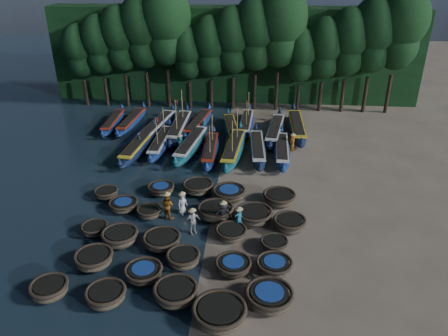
# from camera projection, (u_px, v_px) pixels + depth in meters

# --- Properties ---
(ground) EXTENTS (120.00, 120.00, 0.00)m
(ground) POSITION_uv_depth(u_px,v_px,m) (213.00, 207.00, 29.44)
(ground) COLOR gray
(ground) RESTS_ON ground
(foliage_wall) EXTENTS (40.00, 3.00, 10.00)m
(foliage_wall) POSITION_uv_depth(u_px,v_px,m) (234.00, 55.00, 48.03)
(foliage_wall) COLOR black
(foliage_wall) RESTS_ON ground
(coracle_0) EXTENTS (2.24, 2.24, 0.78)m
(coracle_0) POSITION_uv_depth(u_px,v_px,m) (49.00, 289.00, 21.76)
(coracle_0) COLOR brown
(coracle_0) RESTS_ON ground
(coracle_1) EXTENTS (2.06, 2.06, 0.76)m
(coracle_1) POSITION_uv_depth(u_px,v_px,m) (106.00, 295.00, 21.40)
(coracle_1) COLOR brown
(coracle_1) RESTS_ON ground
(coracle_2) EXTENTS (2.76, 2.76, 0.82)m
(coracle_2) POSITION_uv_depth(u_px,v_px,m) (176.00, 292.00, 21.51)
(coracle_2) COLOR brown
(coracle_2) RESTS_ON ground
(coracle_3) EXTENTS (3.20, 3.20, 0.85)m
(coracle_3) POSITION_uv_depth(u_px,v_px,m) (219.00, 313.00, 20.29)
(coracle_3) COLOR brown
(coracle_3) RESTS_ON ground
(coracle_4) EXTENTS (2.44, 2.44, 0.80)m
(coracle_4) POSITION_uv_depth(u_px,v_px,m) (269.00, 297.00, 21.26)
(coracle_4) COLOR brown
(coracle_4) RESTS_ON ground
(coracle_5) EXTENTS (2.48, 2.48, 0.82)m
(coracle_5) POSITION_uv_depth(u_px,v_px,m) (94.00, 259.00, 23.83)
(coracle_5) COLOR brown
(coracle_5) RESTS_ON ground
(coracle_6) EXTENTS (2.06, 2.06, 0.69)m
(coracle_6) POSITION_uv_depth(u_px,v_px,m) (144.00, 272.00, 22.95)
(coracle_6) COLOR brown
(coracle_6) RESTS_ON ground
(coracle_7) EXTENTS (2.27, 2.27, 0.77)m
(coracle_7) POSITION_uv_depth(u_px,v_px,m) (183.00, 258.00, 23.91)
(coracle_7) COLOR brown
(coracle_7) RESTS_ON ground
(coracle_8) EXTENTS (2.00, 2.00, 0.66)m
(coracle_8) POSITION_uv_depth(u_px,v_px,m) (233.00, 265.00, 23.47)
(coracle_8) COLOR brown
(coracle_8) RESTS_ON ground
(coracle_9) EXTENTS (2.43, 2.43, 0.70)m
(coracle_9) POSITION_uv_depth(u_px,v_px,m) (274.00, 265.00, 23.44)
(coracle_9) COLOR brown
(coracle_9) RESTS_ON ground
(coracle_10) EXTENTS (1.82, 1.82, 0.65)m
(coracle_10) POSITION_uv_depth(u_px,v_px,m) (95.00, 229.00, 26.52)
(coracle_10) COLOR brown
(coracle_10) RESTS_ON ground
(coracle_11) EXTENTS (2.19, 2.19, 0.83)m
(coracle_11) POSITION_uv_depth(u_px,v_px,m) (120.00, 237.00, 25.63)
(coracle_11) COLOR brown
(coracle_11) RESTS_ON ground
(coracle_12) EXTENTS (2.26, 2.26, 0.74)m
(coracle_12) POSITION_uv_depth(u_px,v_px,m) (162.00, 240.00, 25.40)
(coracle_12) COLOR brown
(coracle_12) RESTS_ON ground
(coracle_13) EXTENTS (2.06, 2.06, 0.65)m
(coracle_13) POSITION_uv_depth(u_px,v_px,m) (231.00, 232.00, 26.18)
(coracle_13) COLOR brown
(coracle_13) RESTS_ON ground
(coracle_14) EXTENTS (1.72, 1.72, 0.67)m
(coracle_14) POSITION_uv_depth(u_px,v_px,m) (274.00, 244.00, 25.16)
(coracle_14) COLOR brown
(coracle_14) RESTS_ON ground
(coracle_15) EXTENTS (2.15, 2.15, 0.66)m
(coracle_15) POSITION_uv_depth(u_px,v_px,m) (124.00, 205.00, 28.93)
(coracle_15) COLOR brown
(coracle_15) RESTS_ON ground
(coracle_16) EXTENTS (1.80, 1.80, 0.64)m
(coracle_16) POSITION_uv_depth(u_px,v_px,m) (149.00, 212.00, 28.21)
(coracle_16) COLOR brown
(coracle_16) RESTS_ON ground
(coracle_17) EXTENTS (2.53, 2.53, 0.81)m
(coracle_17) POSITION_uv_depth(u_px,v_px,m) (216.00, 211.00, 28.10)
(coracle_17) COLOR brown
(coracle_17) RESTS_ON ground
(coracle_18) EXTENTS (2.77, 2.77, 0.82)m
(coracle_18) POSITION_uv_depth(u_px,v_px,m) (254.00, 215.00, 27.71)
(coracle_18) COLOR brown
(coracle_18) RESTS_ON ground
(coracle_19) EXTENTS (2.48, 2.48, 0.79)m
(coracle_19) POSITION_uv_depth(u_px,v_px,m) (289.00, 223.00, 26.90)
(coracle_19) COLOR brown
(coracle_19) RESTS_ON ground
(coracle_20) EXTENTS (1.77, 1.77, 0.64)m
(coracle_20) POSITION_uv_depth(u_px,v_px,m) (106.00, 193.00, 30.34)
(coracle_20) COLOR brown
(coracle_20) RESTS_ON ground
(coracle_21) EXTENTS (1.92, 1.92, 0.64)m
(coracle_21) POSITION_uv_depth(u_px,v_px,m) (161.00, 189.00, 30.89)
(coracle_21) COLOR brown
(coracle_21) RESTS_ON ground
(coracle_22) EXTENTS (2.21, 2.21, 0.78)m
(coracle_22) POSITION_uv_depth(u_px,v_px,m) (198.00, 187.00, 30.97)
(coracle_22) COLOR brown
(coracle_22) RESTS_ON ground
(coracle_23) EXTENTS (2.44, 2.44, 0.80)m
(coracle_23) POSITION_uv_depth(u_px,v_px,m) (229.00, 193.00, 30.16)
(coracle_23) COLOR brown
(coracle_23) RESTS_ON ground
(coracle_24) EXTENTS (2.62, 2.62, 0.82)m
(coracle_24) POSITION_uv_depth(u_px,v_px,m) (279.00, 198.00, 29.60)
(coracle_24) COLOR brown
(coracle_24) RESTS_ON ground
(long_boat_2) EXTENTS (2.36, 8.55, 1.51)m
(long_boat_2) POSITION_uv_depth(u_px,v_px,m) (139.00, 146.00, 36.93)
(long_boat_2) COLOR #0E1A35
(long_boat_2) RESTS_ON ground
(long_boat_3) EXTENTS (1.52, 7.85, 3.33)m
(long_boat_3) POSITION_uv_depth(u_px,v_px,m) (161.00, 143.00, 37.70)
(long_boat_3) COLOR navy
(long_boat_3) RESTS_ON ground
(long_boat_4) EXTENTS (2.75, 8.49, 1.51)m
(long_boat_4) POSITION_uv_depth(u_px,v_px,m) (191.00, 145.00, 37.17)
(long_boat_4) COLOR #0F4D57
(long_boat_4) RESTS_ON ground
(long_boat_5) EXTENTS (1.52, 7.66, 3.25)m
(long_boat_5) POSITION_uv_depth(u_px,v_px,m) (210.00, 150.00, 36.36)
(long_boat_5) COLOR navy
(long_boat_5) RESTS_ON ground
(long_boat_6) EXTENTS (2.29, 8.78, 3.74)m
(long_boat_6) POSITION_uv_depth(u_px,v_px,m) (234.00, 149.00, 36.34)
(long_boat_6) COLOR #0F4D57
(long_boat_6) RESTS_ON ground
(long_boat_7) EXTENTS (1.85, 8.12, 1.43)m
(long_boat_7) POSITION_uv_depth(u_px,v_px,m) (257.00, 149.00, 36.48)
(long_boat_7) COLOR #0E1A35
(long_boat_7) RESTS_ON ground
(long_boat_8) EXTENTS (1.51, 7.84, 1.38)m
(long_boat_8) POSITION_uv_depth(u_px,v_px,m) (282.00, 151.00, 36.24)
(long_boat_8) COLOR navy
(long_boat_8) RESTS_ON ground
(long_boat_9) EXTENTS (1.48, 7.26, 1.28)m
(long_boat_9) POSITION_uv_depth(u_px,v_px,m) (113.00, 122.00, 42.19)
(long_boat_9) COLOR navy
(long_boat_9) RESTS_ON ground
(long_boat_10) EXTENTS (1.98, 7.70, 1.36)m
(long_boat_10) POSITION_uv_depth(u_px,v_px,m) (132.00, 121.00, 42.25)
(long_boat_10) COLOR navy
(long_boat_10) RESTS_ON ground
(long_boat_11) EXTENTS (2.90, 8.68, 1.55)m
(long_boat_11) POSITION_uv_depth(u_px,v_px,m) (158.00, 126.00, 40.94)
(long_boat_11) COLOR #0E1A35
(long_boat_11) RESTS_ON ground
(long_boat_12) EXTENTS (1.73, 9.11, 3.87)m
(long_boat_12) POSITION_uv_depth(u_px,v_px,m) (179.00, 128.00, 40.55)
(long_boat_12) COLOR #0E1A35
(long_boat_12) RESTS_ON ground
(long_boat_13) EXTENTS (2.72, 8.06, 1.44)m
(long_boat_13) POSITION_uv_depth(u_px,v_px,m) (198.00, 124.00, 41.60)
(long_boat_13) COLOR navy
(long_boat_13) RESTS_ON ground
(long_boat_14) EXTENTS (2.46, 7.23, 1.29)m
(long_boat_14) POSITION_uv_depth(u_px,v_px,m) (231.00, 128.00, 40.84)
(long_boat_14) COLOR #0F4D57
(long_boat_14) RESTS_ON ground
(long_boat_15) EXTENTS (1.68, 7.73, 3.29)m
(long_boat_15) POSITION_uv_depth(u_px,v_px,m) (246.00, 123.00, 41.76)
(long_boat_15) COLOR navy
(long_boat_15) RESTS_ON ground
(long_boat_16) EXTENTS (2.62, 8.48, 1.51)m
(long_boat_16) POSITION_uv_depth(u_px,v_px,m) (275.00, 131.00, 39.97)
(long_boat_16) COLOR #0E1A35
(long_boat_16) RESTS_ON ground
(long_boat_17) EXTENTS (1.73, 9.17, 1.61)m
(long_boat_17) POSITION_uv_depth(u_px,v_px,m) (297.00, 127.00, 40.64)
(long_boat_17) COLOR #0E1A35
(long_boat_17) RESTS_ON ground
(fisherman_0) EXTENTS (0.84, 0.91, 1.76)m
(fisherman_0) POSITION_uv_depth(u_px,v_px,m) (182.00, 202.00, 28.32)
(fisherman_0) COLOR #BCBCB7
(fisherman_0) RESTS_ON ground
(fisherman_1) EXTENTS (0.68, 0.62, 1.77)m
(fisherman_1) POSITION_uv_depth(u_px,v_px,m) (239.00, 217.00, 26.67)
(fisherman_1) COLOR #1A5D6F
(fisherman_1) RESTS_ON ground
(fisherman_2) EXTENTS (1.09, 1.02, 1.99)m
(fisherman_2) POSITION_uv_depth(u_px,v_px,m) (167.00, 205.00, 27.89)
(fisherman_2) COLOR #B06017
(fisherman_2) RESTS_ON ground
(fisherman_3) EXTENTS (1.17, 0.79, 1.87)m
(fisherman_3) POSITION_uv_depth(u_px,v_px,m) (223.00, 213.00, 27.15)
(fisherman_3) COLOR black
(fisherman_3) RESTS_ON ground
(fisherman_4) EXTENTS (1.09, 0.89, 1.94)m
(fisherman_4) POSITION_uv_depth(u_px,v_px,m) (192.00, 221.00, 26.29)
(fisherman_4) COLOR #BCBCB7
(fisherman_4) RESTS_ON ground
(fisherman_5) EXTENTS (0.52, 1.51, 1.83)m
(fisherman_5) POSITION_uv_depth(u_px,v_px,m) (180.00, 144.00, 36.70)
(fisherman_5) COLOR #1A5D6F
(fisherman_5) RESTS_ON ground
(fisherman_6) EXTENTS (0.54, 0.78, 1.71)m
(fisherman_6) POSITION_uv_depth(u_px,v_px,m) (292.00, 141.00, 37.17)
(fisherman_6) COLOR #B06017
(fisherman_6) RESTS_ON ground
(tree_0) EXTENTS (3.68, 3.68, 8.68)m
(tree_0) POSITION_uv_depth(u_px,v_px,m) (80.00, 50.00, 45.61)
(tree_0) COLOR black
(tree_0) RESTS_ON ground
(tree_1) EXTENTS (4.09, 4.09, 9.65)m
(tree_1) POSITION_uv_depth(u_px,v_px,m) (100.00, 44.00, 45.14)
(tree_1) COLOR black
(tree_1) RESTS_ON ground
(tree_2) EXTENTS (4.51, 4.51, 10.63)m
(tree_2) POSITION_uv_depth(u_px,v_px,m) (121.00, 37.00, 44.67)
(tree_2) COLOR black
(tree_2) RESTS_ON ground
(tree_3) EXTENTS (4.92, 4.92, 11.60)m
(tree_3) POSITION_uv_depth(u_px,v_px,m) (143.00, 31.00, 44.20)
(tree_3) COLOR black
(tree_3) RESTS_ON ground
(tree_4) EXTENTS (5.34, 5.34, 12.58)m
(tree_4) POSITION_uv_depth(u_px,v_px,m) (165.00, 24.00, 43.73)
(tree_4) COLOR black
(tree_4) RESTS_ON ground
(tree_5) EXTENTS (3.68, 3.68, 8.68)m
(tree_5) POSITION_uv_depth(u_px,v_px,m) (189.00, 52.00, 44.80)
(tree_5) COLOR black
(tree_5) RESTS_ON ground
(tree_6) EXTENTS (4.09, 4.09, 9.65)m
(tree_6) POSITION_uv_depth(u_px,v_px,m) (211.00, 46.00, 44.33)
(tree_6) COLOR black
(tree_6) RESTS_ON ground
(tree_7) EXTENTS (4.51, 4.51, 10.63)m
(tree_7) POSITION_uv_depth(u_px,v_px,m) (233.00, 39.00, 43.86)
(tree_7) COLOR black
(tree_7) RESTS_ON ground
(tree_8) EXTENTS (4.92, 4.92, 11.60)m
(tree_8) POSITION_uv_depth(u_px,v_px,m) (256.00, 33.00, 43.39)
(tree_8) COLOR black
(tree_8) RESTS_ON ground
(tree_9) EXTENTS (5.34, 5.34, 12.58)m
(tree_9) POSITION_uv_depth(u_px,v_px,m) (280.00, 26.00, 42.92)
(tree_9) COLOR black
(tree_9) RESTS_ON ground
(tree_10) EXTENTS (3.68, 3.68, 8.68)m
(tree_10) POSITION_uv_depth(u_px,v_px,m) (301.00, 54.00, 43.99)
(tree_10) COLOR black
(tree_10) RESTS_ON ground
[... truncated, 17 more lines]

